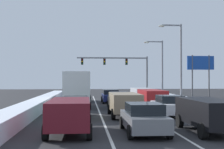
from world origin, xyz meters
The scene contains 21 objects.
ground_plane centered at (0.00, 15.26, 0.00)m, with size 120.00×120.00×0.00m, color #28282B.
lane_stripe_between_right_lane_and_center_lane centered at (1.70, 19.08, 0.00)m, with size 0.14×41.97×0.01m, color silver.
lane_stripe_between_center_lane_and_left_lane centered at (-1.70, 19.08, 0.00)m, with size 0.14×41.97×0.01m, color silver.
snow_bank_right_shoulder centered at (7.00, 19.08, 0.45)m, with size 1.29×41.97×0.90m, color silver.
snow_bank_left_shoulder centered at (-7.00, 19.08, 0.45)m, with size 1.60×41.97×0.91m, color silver.
suv_black_right_lane_nearest centered at (3.36, 6.13, 1.02)m, with size 2.16×4.90×1.67m.
sedan_white_right_lane_second centered at (3.28, 13.20, 0.76)m, with size 2.00×4.50×1.51m.
suv_red_right_lane_third centered at (3.40, 19.66, 1.02)m, with size 2.16×4.90×1.67m.
suv_silver_right_lane_fourth centered at (3.52, 25.61, 1.02)m, with size 2.16×4.90×1.67m.
sedan_gray_center_lane_nearest centered at (0.06, 6.16, 0.76)m, with size 2.00×4.50×1.51m.
suv_tan_center_lane_second centered at (-0.04, 13.09, 1.02)m, with size 2.16×4.90×1.67m.
sedan_charcoal_center_lane_third centered at (0.23, 19.32, 0.76)m, with size 2.00×4.50×1.51m.
sedan_navy_center_lane_fourth centered at (-0.03, 25.93, 0.76)m, with size 2.00×4.50×1.51m.
suv_maroon_left_lane_nearest centered at (-3.59, 6.40, 1.02)m, with size 2.16×4.90×1.67m.
sedan_green_left_lane_second centered at (-3.51, 12.49, 0.76)m, with size 2.00×4.50×1.51m.
box_truck_left_lane_third centered at (-3.61, 20.69, 1.90)m, with size 2.53×7.20×3.36m.
suv_white_left_lane_fourth centered at (-3.31, 28.43, 1.02)m, with size 2.16×4.90×1.67m.
traffic_light_gantry centered at (2.77, 38.14, 4.74)m, with size 10.94×0.47×6.20m.
street_lamp_right_near centered at (7.48, 24.80, 5.26)m, with size 2.66×0.36×8.88m.
street_lamp_right_mid centered at (7.22, 32.43, 4.78)m, with size 2.66×0.36×7.96m.
roadside_sign_right centered at (10.51, 25.96, 4.02)m, with size 3.20×0.16×5.50m.
Camera 1 is at (-2.78, -8.97, 2.69)m, focal length 49.54 mm.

